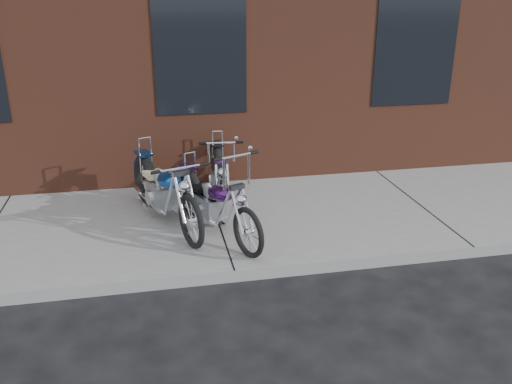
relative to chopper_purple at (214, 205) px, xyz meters
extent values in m
plane|color=#2B2B2B|center=(0.09, -1.06, -0.54)|extent=(120.00, 120.00, 0.00)
cube|color=gray|center=(0.09, 0.44, -0.46)|extent=(22.00, 3.00, 0.15)
torus|color=black|center=(-0.21, 0.51, -0.04)|extent=(0.39, 0.68, 0.69)
torus|color=black|center=(0.36, -0.88, -0.08)|extent=(0.30, 0.60, 0.62)
cube|color=gray|center=(0.02, -0.06, -0.05)|extent=(0.39, 0.45, 0.29)
ellipsoid|color=#491963|center=(0.12, -0.30, 0.22)|extent=(0.43, 0.58, 0.29)
cube|color=black|center=(-0.07, 0.17, 0.14)|extent=(0.31, 0.33, 0.06)
cylinder|color=silver|center=(0.32, -0.77, 0.17)|extent=(0.14, 0.27, 0.51)
cylinder|color=silver|center=(0.27, -0.66, 0.80)|extent=(0.49, 0.23, 0.03)
cylinder|color=silver|center=(-0.18, 0.44, 0.32)|extent=(0.03, 0.03, 0.46)
cylinder|color=silver|center=(0.05, 0.18, -0.18)|extent=(0.37, 0.81, 0.05)
torus|color=black|center=(-0.80, 1.05, -0.01)|extent=(0.38, 0.76, 0.75)
torus|color=black|center=(-0.27, -0.51, -0.05)|extent=(0.29, 0.67, 0.68)
cube|color=gray|center=(-0.58, 0.41, -0.02)|extent=(0.41, 0.49, 0.31)
ellipsoid|color=#1554B4|center=(-0.49, 0.13, 0.28)|extent=(0.44, 0.63, 0.32)
cube|color=beige|center=(-0.67, 0.67, 0.19)|extent=(0.33, 0.36, 0.06)
cylinder|color=silver|center=(-0.32, -0.39, 0.23)|extent=(0.14, 0.30, 0.56)
cylinder|color=silver|center=(-0.36, -0.26, 0.56)|extent=(0.56, 0.21, 0.03)
cylinder|color=silver|center=(-0.77, 0.97, 0.39)|extent=(0.03, 0.03, 0.50)
cylinder|color=silver|center=(-0.54, 0.67, -0.16)|extent=(0.35, 0.91, 0.05)
torus|color=black|center=(0.28, 1.62, -0.05)|extent=(0.19, 0.69, 0.68)
torus|color=black|center=(0.15, 0.15, -0.08)|extent=(0.12, 0.61, 0.61)
cube|color=gray|center=(0.23, 1.02, -0.06)|extent=(0.30, 0.40, 0.28)
ellipsoid|color=black|center=(0.20, 0.76, 0.21)|extent=(0.29, 0.54, 0.29)
cube|color=black|center=(0.25, 1.26, 0.13)|extent=(0.25, 0.28, 0.06)
cylinder|color=silver|center=(0.16, 0.26, 0.16)|extent=(0.06, 0.28, 0.51)
cylinder|color=silver|center=(0.17, 0.38, 0.67)|extent=(0.52, 0.07, 0.03)
cylinder|color=silver|center=(0.27, 1.54, 0.31)|extent=(0.02, 0.02, 0.45)
cylinder|color=silver|center=(0.36, 1.21, -0.18)|extent=(0.12, 0.85, 0.05)
camera|label=1|loc=(-0.75, -6.41, 2.62)|focal=38.00mm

